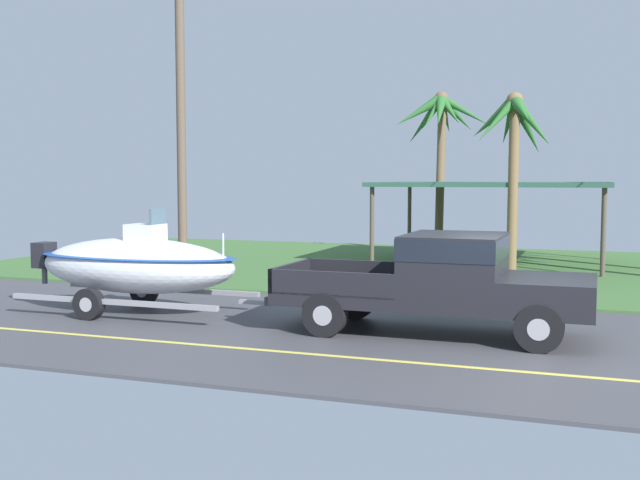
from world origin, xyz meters
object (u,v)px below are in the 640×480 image
Objects in this scene: carport_awning at (494,186)px; utility_pole at (181,121)px; boat_on_trailer at (136,265)px; palm_tree_near_left at (514,136)px; palm_tree_far_left at (439,126)px; pickup_truck_towing at (452,279)px.

carport_awning is 0.87× the size of utility_pole.
boat_on_trailer is 11.77m from palm_tree_near_left.
palm_tree_far_left reaches higher than palm_tree_near_left.
utility_pole is (-7.16, -7.70, 1.74)m from carport_awning.
carport_awning is at bearing 108.33° from palm_tree_near_left.
palm_tree_near_left is at bearing -71.67° from carport_awning.
boat_on_trailer is 5.48m from utility_pole.
palm_tree_near_left is at bearing -58.29° from palm_tree_far_left.
carport_awning is 1.37× the size of palm_tree_near_left.
utility_pole reaches higher than boat_on_trailer.
carport_awning is at bearing -46.92° from palm_tree_far_left.
palm_tree_far_left reaches higher than pickup_truck_towing.
carport_awning reaches higher than pickup_truck_towing.
utility_pole is at bearing -148.42° from palm_tree_near_left.
carport_awning is 3.24m from palm_tree_near_left.
pickup_truck_towing is 12.00m from carport_awning.
palm_tree_near_left is 9.47m from utility_pole.
pickup_truck_towing is at bearing -90.53° from palm_tree_near_left.
carport_awning is (5.87, 11.87, 1.58)m from boat_on_trailer.
palm_tree_far_left is (3.55, 14.35, 3.74)m from boat_on_trailer.
utility_pole is (-4.84, -10.19, -0.42)m from palm_tree_far_left.
palm_tree_far_left is 0.72× the size of utility_pole.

